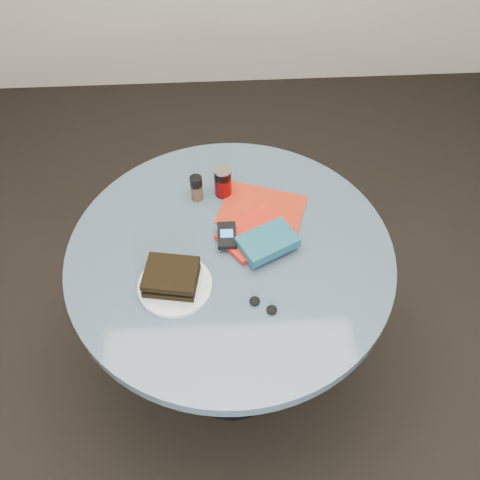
{
  "coord_description": "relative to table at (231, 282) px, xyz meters",
  "views": [
    {
      "loc": [
        -0.03,
        -1.01,
        2.03
      ],
      "look_at": [
        0.03,
        0.0,
        0.8
      ],
      "focal_mm": 40.0,
      "sensor_mm": 36.0,
      "label": 1
    }
  ],
  "objects": [
    {
      "name": "magazine",
      "position": [
        0.11,
        0.16,
        0.17
      ],
      "size": [
        0.31,
        0.27,
        0.0
      ],
      "primitive_type": "cube",
      "rotation": [
        0.0,
        0.0,
        -0.34
      ],
      "color": "#9F230E",
      "rests_on": "table"
    },
    {
      "name": "red_book",
      "position": [
        0.08,
        0.05,
        0.18
      ],
      "size": [
        0.25,
        0.23,
        0.02
      ],
      "primitive_type": "cube",
      "rotation": [
        0.0,
        0.0,
        0.64
      ],
      "color": "#B4190E",
      "rests_on": "magazine"
    },
    {
      "name": "pepper_grinder",
      "position": [
        -0.1,
        0.23,
        0.21
      ],
      "size": [
        0.05,
        0.05,
        0.09
      ],
      "color": "#49321F",
      "rests_on": "table"
    },
    {
      "name": "headphones",
      "position": [
        0.08,
        -0.21,
        0.17
      ],
      "size": [
        0.09,
        0.07,
        0.02
      ],
      "color": "black",
      "rests_on": "table"
    },
    {
      "name": "ground",
      "position": [
        0.0,
        0.0,
        -0.59
      ],
      "size": [
        4.0,
        4.0,
        0.0
      ],
      "primitive_type": "plane",
      "color": "black",
      "rests_on": "ground"
    },
    {
      "name": "sandwich",
      "position": [
        -0.17,
        -0.12,
        0.2
      ],
      "size": [
        0.17,
        0.15,
        0.05
      ],
      "color": "black",
      "rests_on": "plate"
    },
    {
      "name": "novel",
      "position": [
        0.11,
        -0.0,
        0.2
      ],
      "size": [
        0.2,
        0.17,
        0.03
      ],
      "primitive_type": "cube",
      "rotation": [
        0.0,
        0.0,
        0.47
      ],
      "color": "#124558",
      "rests_on": "red_book"
    },
    {
      "name": "mp3_player",
      "position": [
        -0.01,
        0.04,
        0.19
      ],
      "size": [
        0.06,
        0.1,
        0.02
      ],
      "color": "black",
      "rests_on": "red_book"
    },
    {
      "name": "plate",
      "position": [
        -0.16,
        -0.12,
        0.17
      ],
      "size": [
        0.28,
        0.28,
        0.01
      ],
      "primitive_type": "cylinder",
      "rotation": [
        0.0,
        0.0,
        0.35
      ],
      "color": "silver",
      "rests_on": "table"
    },
    {
      "name": "soda_can",
      "position": [
        -0.01,
        0.25,
        0.22
      ],
      "size": [
        0.06,
        0.06,
        0.11
      ],
      "color": "#600408",
      "rests_on": "table"
    },
    {
      "name": "table",
      "position": [
        0.0,
        0.0,
        0.0
      ],
      "size": [
        1.0,
        1.0,
        0.75
      ],
      "color": "black",
      "rests_on": "ground"
    }
  ]
}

